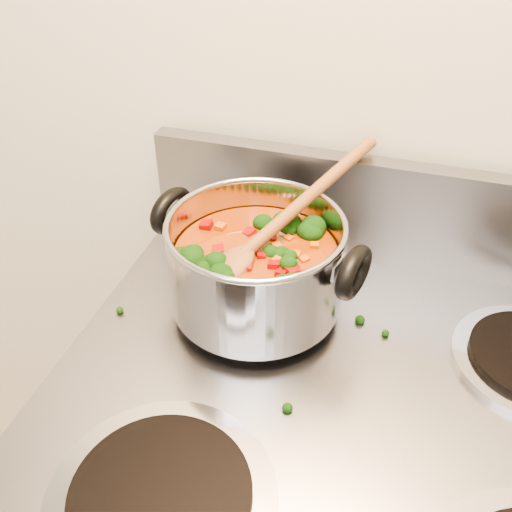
# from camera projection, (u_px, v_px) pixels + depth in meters

# --- Properties ---
(stockpot) EXTENTS (0.29, 0.23, 0.14)m
(stockpot) POSITION_uv_depth(u_px,v_px,m) (256.00, 265.00, 0.73)
(stockpot) COLOR #AEADB6
(stockpot) RESTS_ON electric_range
(wooden_spoon) EXTENTS (0.18, 0.28, 0.11)m
(wooden_spoon) POSITION_uv_depth(u_px,v_px,m) (269.00, 232.00, 0.71)
(wooden_spoon) COLOR brown
(wooden_spoon) RESTS_ON stockpot
(cooktop_crumbs) EXTENTS (0.33, 0.34, 0.01)m
(cooktop_crumbs) POSITION_uv_depth(u_px,v_px,m) (228.00, 329.00, 0.74)
(cooktop_crumbs) COLOR black
(cooktop_crumbs) RESTS_ON electric_range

